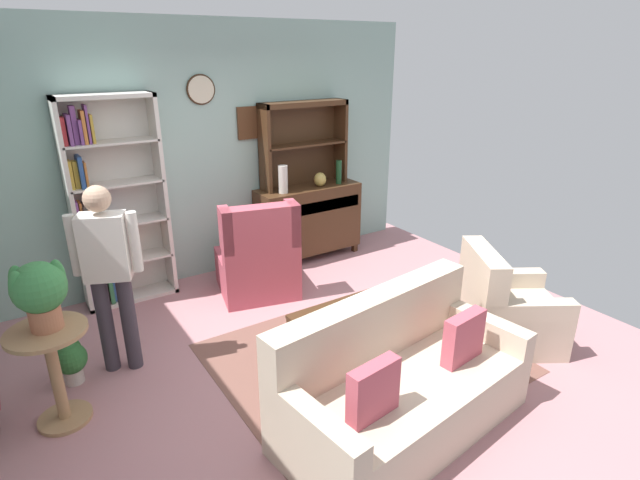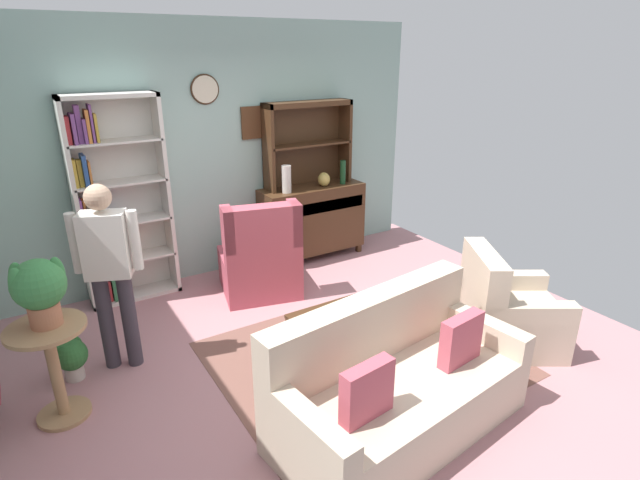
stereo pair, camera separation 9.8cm
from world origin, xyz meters
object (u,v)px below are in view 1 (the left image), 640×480
Objects in this scene: potted_plant_small at (71,360)px; armchair_floral at (506,312)px; couch_floral at (399,386)px; wingback_chair at (258,261)px; bottle_wine at (339,172)px; coffee_table at (342,321)px; book_stack at (343,309)px; sideboard at (308,219)px; vase_round at (320,179)px; potted_plant_large at (39,291)px; sideboard_hutch at (303,132)px; bookshelf at (111,209)px; person_reading at (108,268)px; vase_tall at (283,179)px; plant_stand at (54,366)px.

armchair_floral is at bearing -23.58° from potted_plant_small.
wingback_chair is (0.08, 2.33, 0.07)m from couch_floral.
wingback_chair reaches higher than couch_floral.
couch_floral is (-1.47, -2.83, -0.75)m from bottle_wine.
coffee_table is at bearing -88.02° from wingback_chair.
book_stack reaches higher than potted_plant_small.
sideboard is 7.65× the size of vase_round.
sideboard_hutch is at bearing 29.01° from potted_plant_large.
bookshelf is 1.84m from potted_plant_large.
vase_round is 2.89m from person_reading.
plant_stand is (-2.66, -1.52, -0.63)m from vase_tall.
book_stack is (0.07, -1.44, 0.07)m from wingback_chair.
couch_floral is at bearing -68.75° from bookshelf.
bottle_wine is at bearing 20.15° from person_reading.
vase_tall reaches higher than couch_floral.
wingback_chair is 2.29m from plant_stand.
sideboard_hutch is 0.66m from bottle_wine.
sideboard_hutch is 2.92m from person_reading.
bottle_wine is 2.43m from book_stack.
sideboard reaches higher than armchair_floral.
person_reading is (0.49, 0.41, -0.11)m from potted_plant_large.
vase_round is (0.13, -0.07, 0.50)m from sideboard.
bottle_wine is at bearing 19.95° from wingback_chair.
plant_stand is at bearing 168.27° from book_stack.
sideboard_hutch is 3.21× the size of potted_plant_small.
vase_tall reaches higher than wingback_chair.
wingback_chair reaches higher than sideboard.
couch_floral reaches higher than plant_stand.
bottle_wine is at bearing -12.89° from sideboard.
potted_plant_large is at bearing 54.06° from plant_stand.
vase_tall is (-0.39, -0.19, -0.48)m from sideboard_hutch.
wingback_chair is 2.22× the size of potted_plant_large.
book_stack is (2.12, -0.44, 0.00)m from plant_stand.
bottle_wine is at bearing 55.85° from book_stack.
vase_round is 2.35m from coffee_table.
sideboard_hutch is at bearing 90.00° from sideboard.
bottle_wine is at bearing 17.90° from potted_plant_small.
armchair_floral reaches higher than plant_stand.
potted_plant_small is at bearing 179.18° from person_reading.
potted_plant_large is at bearing -152.59° from sideboard.
person_reading is at bearing 153.87° from armchair_floral.
potted_plant_large is 0.59× the size of coffee_table.
wingback_chair is 2.02m from potted_plant_small.
bookshelf is 2.56m from book_stack.
vase_round is 0.11× the size of person_reading.
potted_plant_large is (-3.04, -1.69, -0.54)m from sideboard_hutch.
vase_round is at bearing 25.65° from plant_stand.
plant_stand is at bearing -150.36° from vase_tall.
vase_round is 0.16× the size of armchair_floral.
armchair_floral is at bearing 10.74° from couch_floral.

